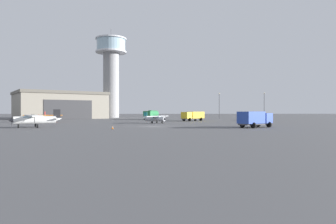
% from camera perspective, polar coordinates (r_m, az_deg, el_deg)
% --- Properties ---
extents(ground_plane, '(400.00, 400.00, 0.00)m').
position_cam_1_polar(ground_plane, '(54.92, -3.08, -2.82)').
color(ground_plane, '#545456').
extents(control_tower, '(12.55, 12.55, 36.56)m').
position_cam_1_polar(control_tower, '(123.39, -11.06, 8.37)').
color(control_tower, gray).
rests_on(control_tower, ground_plane).
extents(hangar, '(37.58, 35.63, 9.69)m').
position_cam_1_polar(hangar, '(115.01, -20.36, 1.22)').
color(hangar, gray).
rests_on(hangar, ground_plane).
extents(airplane_orange, '(9.15, 7.15, 2.70)m').
position_cam_1_polar(airplane_orange, '(80.06, -23.13, -0.95)').
color(airplane_orange, orange).
rests_on(airplane_orange, ground_plane).
extents(airplane_silver, '(6.59, 7.63, 2.53)m').
position_cam_1_polar(airplane_silver, '(68.19, -2.59, -1.22)').
color(airplane_silver, '#B7BABF').
rests_on(airplane_silver, ground_plane).
extents(airplane_white, '(8.13, 10.11, 3.20)m').
position_cam_1_polar(airplane_white, '(55.63, -24.43, -1.27)').
color(airplane_white, white).
rests_on(airplane_white, ground_plane).
extents(truck_fuel_tanker_green, '(5.01, 6.96, 3.04)m').
position_cam_1_polar(truck_fuel_tanker_green, '(95.42, -3.27, -0.46)').
color(truck_fuel_tanker_green, '#38383D').
rests_on(truck_fuel_tanker_green, ground_plane).
extents(truck_box_yellow, '(7.03, 6.34, 2.62)m').
position_cam_1_polar(truck_box_yellow, '(83.22, 4.90, -0.69)').
color(truck_box_yellow, '#38383D').
rests_on(truck_box_yellow, ground_plane).
extents(truck_box_blue, '(6.96, 5.87, 2.80)m').
position_cam_1_polar(truck_box_blue, '(53.19, 16.56, -1.21)').
color(truck_box_blue, '#38383D').
rests_on(truck_box_blue, ground_plane).
extents(car_orange, '(4.87, 3.89, 1.37)m').
position_cam_1_polar(car_orange, '(91.09, 16.49, -1.12)').
color(car_orange, orange).
rests_on(car_orange, ground_plane).
extents(light_post_east, '(0.44, 0.44, 9.20)m').
position_cam_1_polar(light_post_east, '(105.46, 9.98, 1.64)').
color(light_post_east, '#38383D').
rests_on(light_post_east, ground_plane).
extents(light_post_north, '(0.44, 0.44, 9.36)m').
position_cam_1_polar(light_post_north, '(109.46, 18.27, 1.62)').
color(light_post_north, '#38383D').
rests_on(light_post_north, ground_plane).
extents(traffic_cone_near_left, '(0.36, 0.36, 0.55)m').
position_cam_1_polar(traffic_cone_near_left, '(68.37, 17.55, -1.99)').
color(traffic_cone_near_left, black).
rests_on(traffic_cone_near_left, ground_plane).
extents(traffic_cone_near_right, '(0.36, 0.36, 0.57)m').
position_cam_1_polar(traffic_cone_near_right, '(47.58, -10.78, -2.97)').
color(traffic_cone_near_right, black).
rests_on(traffic_cone_near_right, ground_plane).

